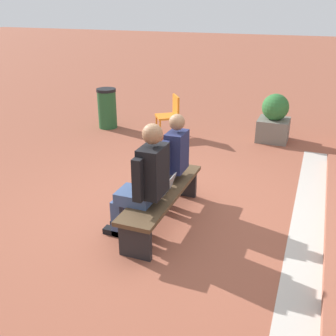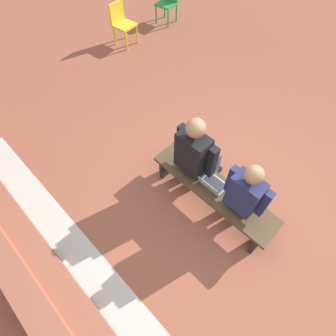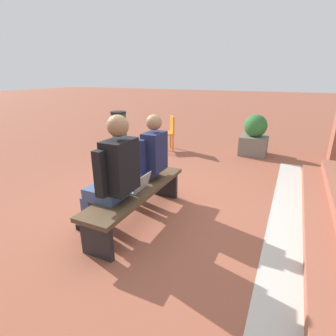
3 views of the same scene
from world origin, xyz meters
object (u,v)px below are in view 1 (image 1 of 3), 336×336
(laptop, at_px, (162,188))
(litter_bin, at_px, (107,108))
(person_student, at_px, (169,159))
(bench, at_px, (163,197))
(person_adult, at_px, (144,180))
(planter, at_px, (274,119))
(plastic_chair_mid_courtyard, at_px, (171,113))

(laptop, bearing_deg, litter_bin, -141.67)
(laptop, xyz_separation_m, litter_bin, (-3.34, -2.64, -0.07))
(person_student, bearing_deg, bench, 9.57)
(person_student, height_order, person_adult, person_adult)
(laptop, bearing_deg, person_adult, -13.69)
(litter_bin, bearing_deg, planter, 96.92)
(person_adult, height_order, litter_bin, person_adult)
(person_adult, xyz_separation_m, planter, (-4.11, 0.94, -0.31))
(person_student, distance_m, person_adult, 0.77)
(bench, xyz_separation_m, laptop, (0.04, 0.01, 0.15))
(person_student, xyz_separation_m, plastic_chair_mid_courtyard, (-2.86, -1.07, -0.22))
(plastic_chair_mid_courtyard, relative_size, planter, 0.89)
(bench, distance_m, laptop, 0.15)
(person_student, relative_size, person_adult, 0.93)
(person_adult, xyz_separation_m, litter_bin, (-3.69, -2.56, -0.31))
(bench, xyz_separation_m, litter_bin, (-3.31, -2.63, 0.08))
(bench, bearing_deg, person_adult, -10.66)
(litter_bin, bearing_deg, person_student, 41.34)
(plastic_chair_mid_courtyard, bearing_deg, planter, 103.41)
(person_student, height_order, litter_bin, person_student)
(person_adult, relative_size, litter_bin, 1.64)
(bench, bearing_deg, planter, 166.83)
(bench, relative_size, person_adult, 1.28)
(bench, xyz_separation_m, person_student, (-0.39, -0.07, 0.35))
(bench, distance_m, person_adult, 0.55)
(person_adult, relative_size, planter, 1.50)
(planter, height_order, litter_bin, planter)
(bench, bearing_deg, laptop, 18.18)
(bench, distance_m, person_student, 0.53)
(laptop, bearing_deg, planter, 167.12)
(person_adult, xyz_separation_m, laptop, (-0.34, 0.08, -0.24))
(person_adult, bearing_deg, person_student, 179.58)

